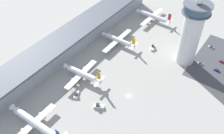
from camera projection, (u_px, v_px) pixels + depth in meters
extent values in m
plane|color=#9E9B93|center=(129.00, 96.00, 173.79)|extent=(1000.00, 1000.00, 0.00)
cube|color=#9399A3|center=(56.00, 52.00, 199.35)|extent=(237.64, 22.00, 12.51)
cube|color=#4C515B|center=(54.00, 45.00, 194.55)|extent=(237.64, 25.00, 1.60)
cylinder|color=silver|center=(190.00, 39.00, 186.42)|extent=(14.28, 14.28, 43.52)
cylinder|color=#565B66|center=(196.00, 12.00, 171.33)|extent=(20.28, 20.28, 0.80)
cylinder|color=#334C60|center=(197.00, 9.00, 169.30)|extent=(18.66, 18.66, 5.17)
cylinder|color=#565B66|center=(199.00, 4.00, 167.20)|extent=(20.28, 20.28, 1.00)
sphere|color=white|center=(200.00, 0.00, 164.83)|extent=(5.97, 5.97, 5.97)
cube|color=#424247|center=(221.00, 62.00, 199.77)|extent=(64.00, 40.00, 0.01)
cylinder|color=silver|center=(35.00, 123.00, 151.75)|extent=(5.08, 33.64, 4.53)
cone|color=silver|center=(14.00, 109.00, 159.59)|extent=(4.60, 4.15, 4.53)
cube|color=silver|center=(34.00, 123.00, 152.57)|extent=(34.16, 4.96, 0.44)
cylinder|color=#A8A8B2|center=(24.00, 132.00, 149.60)|extent=(2.57, 5.03, 2.49)
cylinder|color=#A8A8B2|center=(42.00, 116.00, 158.24)|extent=(2.57, 5.03, 2.49)
cube|color=navy|center=(58.00, 134.00, 139.17)|extent=(0.35, 2.80, 7.25)
cylinder|color=black|center=(19.00, 114.00, 160.67)|extent=(0.28, 0.28, 2.60)
cylinder|color=black|center=(40.00, 123.00, 156.04)|extent=(0.28, 0.28, 2.60)
cylinder|color=black|center=(32.00, 130.00, 152.21)|extent=(0.28, 0.28, 2.60)
cylinder|color=white|center=(82.00, 73.00, 183.11)|extent=(5.90, 23.78, 4.34)
cone|color=white|center=(67.00, 67.00, 188.39)|extent=(4.59, 4.19, 4.34)
cone|color=white|center=(98.00, 81.00, 177.57)|extent=(4.24, 5.46, 3.91)
cube|color=white|center=(81.00, 74.00, 183.80)|extent=(34.88, 6.70, 0.44)
cylinder|color=#A8A8B2|center=(74.00, 81.00, 180.55)|extent=(2.70, 4.92, 2.39)
cylinder|color=#A8A8B2|center=(86.00, 69.00, 189.62)|extent=(2.70, 4.92, 2.39)
cube|color=orange|center=(99.00, 76.00, 173.32)|extent=(0.49, 2.81, 6.94)
cube|color=white|center=(99.00, 81.00, 176.71)|extent=(12.26, 2.80, 0.24)
cylinder|color=black|center=(71.00, 72.00, 189.58)|extent=(0.28, 0.28, 2.73)
cylinder|color=black|center=(85.00, 75.00, 187.28)|extent=(0.28, 0.28, 2.73)
cylinder|color=black|center=(80.00, 80.00, 183.49)|extent=(0.28, 0.28, 2.73)
cylinder|color=silver|center=(118.00, 40.00, 214.32)|extent=(4.07, 24.39, 3.90)
cone|color=silver|center=(105.00, 34.00, 220.19)|extent=(3.92, 3.54, 3.90)
cone|color=silver|center=(132.00, 46.00, 208.19)|extent=(3.54, 4.70, 3.51)
cube|color=silver|center=(117.00, 40.00, 214.99)|extent=(39.40, 4.68, 0.44)
cylinder|color=#A8A8B2|center=(111.00, 46.00, 211.26)|extent=(2.18, 4.30, 2.14)
cylinder|color=#A8A8B2|center=(122.00, 36.00, 221.16)|extent=(2.18, 4.30, 2.14)
cube|color=orange|center=(134.00, 41.00, 204.35)|extent=(0.32, 2.80, 6.24)
cube|color=silver|center=(134.00, 46.00, 207.36)|extent=(10.93, 2.08, 0.24)
cylinder|color=black|center=(108.00, 38.00, 221.07)|extent=(0.28, 0.28, 2.32)
cylinder|color=black|center=(120.00, 41.00, 217.94)|extent=(0.28, 0.28, 2.32)
cylinder|color=black|center=(116.00, 44.00, 214.67)|extent=(0.28, 0.28, 2.32)
cylinder|color=silver|center=(153.00, 16.00, 242.55)|extent=(4.79, 27.82, 4.09)
cone|color=silver|center=(139.00, 11.00, 249.47)|extent=(4.18, 3.79, 4.09)
cone|color=silver|center=(168.00, 22.00, 235.35)|extent=(3.81, 5.00, 3.68)
cube|color=silver|center=(152.00, 17.00, 243.28)|extent=(38.34, 5.37, 0.44)
cylinder|color=#A8A8B2|center=(147.00, 21.00, 239.86)|extent=(2.36, 4.56, 2.25)
cylinder|color=#A8A8B2|center=(155.00, 14.00, 249.26)|extent=(2.36, 4.56, 2.25)
cube|color=red|center=(170.00, 17.00, 231.30)|extent=(0.37, 2.81, 6.55)
cube|color=silver|center=(169.00, 22.00, 234.46)|extent=(11.51, 2.29, 0.24)
cylinder|color=black|center=(141.00, 15.00, 250.27)|extent=(0.28, 0.28, 2.19)
cylinder|color=black|center=(154.00, 18.00, 246.25)|extent=(0.28, 0.28, 2.19)
cylinder|color=black|center=(151.00, 20.00, 242.90)|extent=(0.28, 0.28, 2.19)
cube|color=black|center=(153.00, 48.00, 212.54)|extent=(6.76, 4.45, 0.12)
cube|color=silver|center=(153.00, 48.00, 212.03)|extent=(7.92, 4.98, 1.60)
cube|color=#232D38|center=(153.00, 46.00, 211.58)|extent=(2.88, 2.77, 1.31)
cube|color=black|center=(77.00, 95.00, 174.18)|extent=(6.25, 4.90, 0.12)
cube|color=silver|center=(76.00, 95.00, 173.75)|extent=(7.27, 5.51, 1.37)
cube|color=#232D38|center=(76.00, 94.00, 172.41)|extent=(2.89, 2.98, 1.12)
cube|color=black|center=(99.00, 107.00, 166.37)|extent=(5.01, 6.43, 0.12)
cube|color=silver|center=(99.00, 107.00, 165.82)|extent=(5.64, 7.49, 1.74)
cube|color=#232D38|center=(98.00, 105.00, 164.81)|extent=(2.99, 2.95, 1.42)
cube|color=black|center=(200.00, 64.00, 197.97)|extent=(1.80, 3.51, 0.12)
cube|color=silver|center=(200.00, 64.00, 197.74)|extent=(1.90, 4.16, 0.80)
cube|color=#232D38|center=(200.00, 63.00, 197.20)|extent=(1.61, 2.31, 0.66)
cube|color=black|center=(211.00, 48.00, 213.33)|extent=(1.89, 4.07, 0.12)
cube|color=silver|center=(211.00, 47.00, 213.08)|extent=(1.99, 4.84, 0.84)
cube|color=#232D38|center=(211.00, 47.00, 212.51)|extent=(1.69, 2.68, 0.69)
cube|color=black|center=(216.00, 71.00, 192.34)|extent=(1.81, 3.78, 0.12)
cube|color=navy|center=(217.00, 70.00, 192.09)|extent=(1.91, 4.49, 0.86)
cube|color=#232D38|center=(217.00, 70.00, 191.51)|extent=(1.62, 2.49, 0.70)
cube|color=black|center=(222.00, 62.00, 199.54)|extent=(1.82, 3.87, 0.12)
cube|color=red|center=(222.00, 62.00, 199.31)|extent=(1.92, 4.60, 0.78)
cube|color=#232D38|center=(222.00, 61.00, 198.88)|extent=(1.63, 2.55, 0.64)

